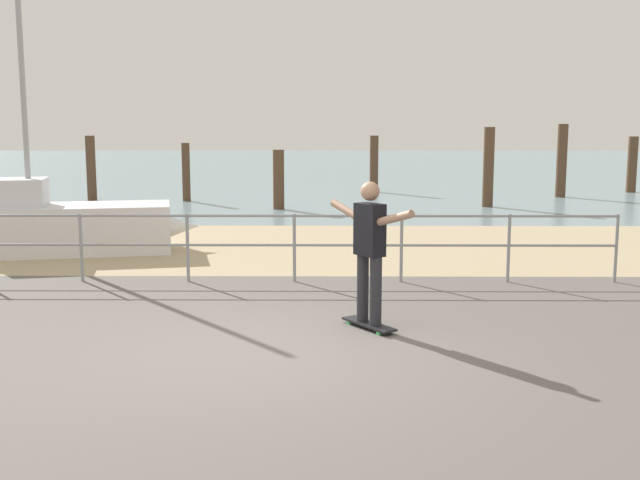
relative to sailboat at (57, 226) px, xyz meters
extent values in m
cube|color=#605B56|center=(4.30, -7.17, -0.52)|extent=(24.00, 10.00, 0.04)
cube|color=tan|center=(4.30, 0.83, -0.52)|extent=(24.00, 6.00, 0.04)
cube|color=#75939E|center=(4.30, 28.83, -0.52)|extent=(72.00, 50.00, 0.04)
cylinder|color=gray|center=(1.26, -2.57, 0.00)|extent=(0.05, 0.05, 1.05)
cylinder|color=gray|center=(2.87, -2.57, 0.00)|extent=(0.05, 0.05, 1.05)
cylinder|color=gray|center=(4.48, -2.57, 0.00)|extent=(0.05, 0.05, 1.05)
cylinder|color=gray|center=(6.09, -2.57, 0.00)|extent=(0.05, 0.05, 1.05)
cylinder|color=gray|center=(7.69, -2.57, 0.00)|extent=(0.05, 0.05, 1.05)
cylinder|color=gray|center=(9.30, -2.57, 0.00)|extent=(0.05, 0.05, 1.05)
cylinder|color=gray|center=(2.87, -2.57, 0.50)|extent=(12.86, 0.04, 0.04)
cylinder|color=gray|center=(2.87, -2.57, 0.06)|extent=(12.86, 0.04, 0.04)
cube|color=silver|center=(-0.16, -0.03, -0.07)|extent=(4.60, 2.30, 0.90)
cone|color=silver|center=(1.99, 0.43, -0.07)|extent=(1.24, 0.98, 0.77)
cylinder|color=#9EA0A5|center=(-0.45, -0.10, 2.47)|extent=(0.10, 0.10, 4.18)
cube|color=silver|center=(-0.74, -0.16, 0.63)|extent=(1.36, 1.13, 0.50)
cube|color=black|center=(5.46, -5.24, -0.45)|extent=(0.63, 0.77, 0.02)
cylinder|color=#3FBF59|center=(5.23, -5.05, -0.49)|extent=(0.06, 0.07, 0.06)
cylinder|color=#3FBF59|center=(5.36, -4.96, -0.49)|extent=(0.06, 0.07, 0.06)
cylinder|color=#3FBF59|center=(5.56, -5.51, -0.49)|extent=(0.06, 0.07, 0.06)
cylinder|color=#3FBF59|center=(5.69, -5.42, -0.49)|extent=(0.06, 0.07, 0.06)
cylinder|color=#26262B|center=(5.39, -5.14, -0.04)|extent=(0.14, 0.14, 0.80)
cylinder|color=#26262B|center=(5.53, -5.33, -0.04)|extent=(0.14, 0.14, 0.80)
cube|color=black|center=(5.46, -5.24, 0.66)|extent=(0.37, 0.41, 0.60)
sphere|color=#9E755B|center=(5.46, -5.24, 1.10)|extent=(0.22, 0.22, 0.22)
cylinder|color=#9E755B|center=(5.20, -4.87, 0.84)|extent=(0.39, 0.50, 0.23)
cylinder|color=#9E755B|center=(5.72, -5.60, 0.84)|extent=(0.39, 0.50, 0.23)
cylinder|color=#513826|center=(-2.34, 9.74, 0.49)|extent=(0.29, 0.29, 2.02)
cylinder|color=#513826|center=(0.64, 9.55, 0.38)|extent=(0.25, 0.25, 1.80)
cylinder|color=#513826|center=(3.62, 7.35, 0.31)|extent=(0.31, 0.31, 1.67)
cylinder|color=#513826|center=(6.60, 12.78, 0.47)|extent=(0.30, 0.30, 1.97)
cylinder|color=#513826|center=(9.57, 8.03, 0.62)|extent=(0.31, 0.31, 2.29)
cylinder|color=#513826|center=(12.55, 10.99, 0.66)|extent=(0.33, 0.33, 2.37)
cylinder|color=#513826|center=(15.53, 12.76, 0.45)|extent=(0.33, 0.33, 1.94)
camera|label=1|loc=(4.97, -13.91, 1.86)|focal=43.02mm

